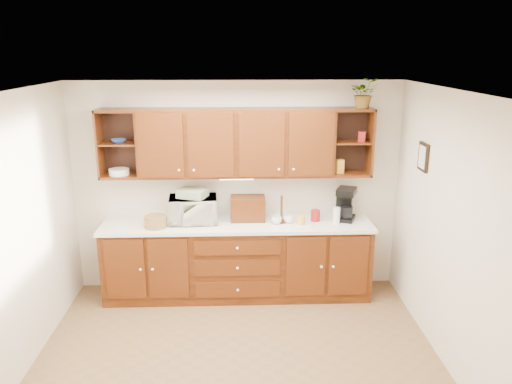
{
  "coord_description": "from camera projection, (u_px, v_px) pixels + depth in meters",
  "views": [
    {
      "loc": [
        0.02,
        -4.2,
        2.95
      ],
      "look_at": [
        0.22,
        1.15,
        1.41
      ],
      "focal_mm": 35.0,
      "sensor_mm": 36.0,
      "label": 1
    }
  ],
  "objects": [
    {
      "name": "countertop",
      "position": [
        237.0,
        225.0,
        5.97
      ],
      "size": [
        3.24,
        0.64,
        0.04
      ],
      "primitive_type": "cube",
      "color": "white",
      "rests_on": "base_cabinets"
    },
    {
      "name": "pantry_box_red",
      "position": [
        362.0,
        136.0,
        5.84
      ],
      "size": [
        0.1,
        0.09,
        0.12
      ],
      "primitive_type": "cube",
      "rotation": [
        0.0,
        0.0,
        -0.23
      ],
      "color": "maroon",
      "rests_on": "upper_cabinets"
    },
    {
      "name": "towel_stack",
      "position": [
        192.0,
        193.0,
        5.91
      ],
      "size": [
        0.39,
        0.34,
        0.1
      ],
      "primitive_type": "cube",
      "rotation": [
        0.0,
        0.0,
        -0.36
      ],
      "color": "#DADD68",
      "rests_on": "microwave"
    },
    {
      "name": "plate_stack",
      "position": [
        119.0,
        172.0,
        5.88
      ],
      "size": [
        0.31,
        0.31,
        0.07
      ],
      "primitive_type": "cylinder",
      "rotation": [
        0.0,
        0.0,
        0.39
      ],
      "color": "white",
      "rests_on": "upper_cabinets"
    },
    {
      "name": "ceiling",
      "position": [
        235.0,
        93.0,
        4.13
      ],
      "size": [
        4.0,
        4.0,
        0.0
      ],
      "primitive_type": "plane",
      "rotation": [
        3.14,
        0.0,
        0.0
      ],
      "color": "white",
      "rests_on": "back_wall"
    },
    {
      "name": "canister_yellow",
      "position": [
        301.0,
        220.0,
        5.92
      ],
      "size": [
        0.1,
        0.1,
        0.11
      ],
      "primitive_type": "cylinder",
      "rotation": [
        0.0,
        0.0,
        -0.16
      ],
      "color": "gold",
      "rests_on": "countertop"
    },
    {
      "name": "left_wall",
      "position": [
        11.0,
        242.0,
        4.42
      ],
      "size": [
        0.0,
        3.5,
        3.5
      ],
      "primitive_type": "plane",
      "rotation": [
        1.57,
        0.0,
        1.57
      ],
      "color": "beige",
      "rests_on": "floor"
    },
    {
      "name": "wine_bottle",
      "position": [
        173.0,
        208.0,
        6.05
      ],
      "size": [
        0.07,
        0.07,
        0.3
      ],
      "primitive_type": "cylinder",
      "rotation": [
        0.0,
        0.0,
        -0.13
      ],
      "color": "black",
      "rests_on": "countertop"
    },
    {
      "name": "microwave",
      "position": [
        193.0,
        210.0,
        5.97
      ],
      "size": [
        0.59,
        0.42,
        0.31
      ],
      "primitive_type": "imported",
      "rotation": [
        0.0,
        0.0,
        0.07
      ],
      "color": "beige",
      "rests_on": "countertop"
    },
    {
      "name": "framed_picture",
      "position": [
        423.0,
        157.0,
        5.27
      ],
      "size": [
        0.03,
        0.24,
        0.3
      ],
      "primitive_type": "cube",
      "color": "black",
      "rests_on": "right_wall"
    },
    {
      "name": "canister_red",
      "position": [
        315.0,
        216.0,
        6.03
      ],
      "size": [
        0.13,
        0.13,
        0.14
      ],
      "primitive_type": "cylinder",
      "rotation": [
        0.0,
        0.0,
        0.21
      ],
      "color": "maroon",
      "rests_on": "countertop"
    },
    {
      "name": "woven_tray",
      "position": [
        191.0,
        216.0,
        6.19
      ],
      "size": [
        0.33,
        0.1,
        0.33
      ],
      "primitive_type": "cylinder",
      "rotation": [
        1.36,
        0.0,
        -0.03
      ],
      "color": "olive",
      "rests_on": "countertop"
    },
    {
      "name": "undercabinet_light",
      "position": [
        237.0,
        178.0,
        5.91
      ],
      "size": [
        0.4,
        0.05,
        0.02
      ],
      "primitive_type": "cube",
      "color": "white",
      "rests_on": "upper_cabinets"
    },
    {
      "name": "bread_box",
      "position": [
        248.0,
        208.0,
        6.05
      ],
      "size": [
        0.42,
        0.26,
        0.29
      ],
      "primitive_type": "cube",
      "rotation": [
        0.0,
        0.0,
        0.0
      ],
      "color": "#321405",
      "rests_on": "countertop"
    },
    {
      "name": "mug_tree",
      "position": [
        281.0,
        218.0,
        5.99
      ],
      "size": [
        0.3,
        0.3,
        0.33
      ],
      "rotation": [
        0.0,
        0.0,
        -0.27
      ],
      "color": "#321405",
      "rests_on": "countertop"
    },
    {
      "name": "right_wall",
      "position": [
        455.0,
        236.0,
        4.56
      ],
      "size": [
        0.0,
        3.5,
        3.5
      ],
      "primitive_type": "plane",
      "rotation": [
        1.57,
        0.0,
        -1.57
      ],
      "color": "beige",
      "rests_on": "floor"
    },
    {
      "name": "coffee_maker",
      "position": [
        346.0,
        204.0,
        6.07
      ],
      "size": [
        0.3,
        0.34,
        0.4
      ],
      "rotation": [
        0.0,
        0.0,
        -0.4
      ],
      "color": "black",
      "rests_on": "countertop"
    },
    {
      "name": "canister_white",
      "position": [
        336.0,
        216.0,
        5.94
      ],
      "size": [
        0.1,
        0.1,
        0.19
      ],
      "primitive_type": "cylinder",
      "rotation": [
        0.0,
        0.0,
        0.26
      ],
      "color": "white",
      "rests_on": "countertop"
    },
    {
      "name": "bowl_stack",
      "position": [
        119.0,
        141.0,
        5.78
      ],
      "size": [
        0.22,
        0.22,
        0.04
      ],
      "primitive_type": "imported",
      "rotation": [
        0.0,
        0.0,
        0.33
      ],
      "color": "navy",
      "rests_on": "upper_cabinets"
    },
    {
      "name": "potted_plant",
      "position": [
        364.0,
        93.0,
        5.68
      ],
      "size": [
        0.34,
        0.31,
        0.35
      ],
      "primitive_type": "imported",
      "rotation": [
        0.0,
        0.0,
        -0.13
      ],
      "color": "#999999",
      "rests_on": "upper_cabinets"
    },
    {
      "name": "upper_cabinets",
      "position": [
        237.0,
        142.0,
        5.85
      ],
      "size": [
        3.2,
        0.33,
        0.8
      ],
      "color": "#321405",
      "rests_on": "back_wall"
    },
    {
      "name": "pantry_box_yellow",
      "position": [
        339.0,
        166.0,
        5.93
      ],
      "size": [
        0.11,
        0.1,
        0.17
      ],
      "primitive_type": "cube",
      "rotation": [
        0.0,
        0.0,
        0.36
      ],
      "color": "gold",
      "rests_on": "upper_cabinets"
    },
    {
      "name": "wicker_basket",
      "position": [
        155.0,
        222.0,
        5.81
      ],
      "size": [
        0.34,
        0.34,
        0.14
      ],
      "primitive_type": "cylinder",
      "rotation": [
        0.0,
        0.0,
        -0.41
      ],
      "color": "olive",
      "rests_on": "countertop"
    },
    {
      "name": "back_wall",
      "position": [
        237.0,
        187.0,
        6.17
      ],
      "size": [
        4.0,
        0.0,
        4.0
      ],
      "primitive_type": "plane",
      "rotation": [
        1.57,
        0.0,
        0.0
      ],
      "color": "beige",
      "rests_on": "floor"
    },
    {
      "name": "floor",
      "position": [
        238.0,
        364.0,
        4.85
      ],
      "size": [
        4.0,
        4.0,
        0.0
      ],
      "primitive_type": "plane",
      "color": "brown",
      "rests_on": "ground"
    },
    {
      "name": "base_cabinets",
      "position": [
        238.0,
        261.0,
        6.11
      ],
      "size": [
        3.2,
        0.6,
        0.9
      ],
      "primitive_type": "cube",
      "color": "#321405",
      "rests_on": "floor"
    }
  ]
}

